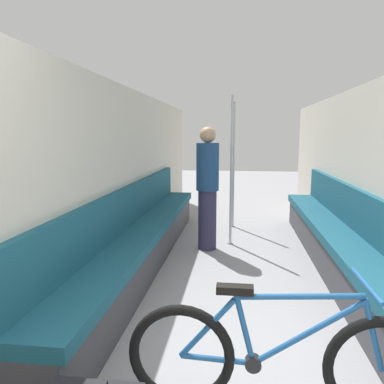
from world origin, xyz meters
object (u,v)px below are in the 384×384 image
(passenger_standing, at_px, (207,187))
(bicycle, at_px, (278,359))
(bench_seat_row_left, at_px, (143,240))
(bench_seat_row_right, at_px, (341,247))
(grab_pole_far, at_px, (231,174))
(grab_pole_near, at_px, (234,167))

(passenger_standing, bearing_deg, bicycle, 49.94)
(bench_seat_row_left, relative_size, passenger_standing, 3.06)
(bench_seat_row_right, height_order, grab_pole_far, grab_pole_far)
(passenger_standing, bearing_deg, bench_seat_row_right, 101.08)
(bench_seat_row_left, bearing_deg, grab_pole_near, 63.95)
(bicycle, height_order, grab_pole_far, grab_pole_far)
(grab_pole_near, height_order, passenger_standing, grab_pole_near)
(grab_pole_near, bearing_deg, passenger_standing, -104.15)
(bicycle, distance_m, passenger_standing, 3.09)
(bicycle, xyz_separation_m, passenger_standing, (-0.63, 2.98, 0.52))
(grab_pole_near, relative_size, grab_pole_far, 1.00)
(grab_pole_far, bearing_deg, grab_pole_near, 89.01)
(bench_seat_row_left, bearing_deg, grab_pole_far, 46.56)
(bench_seat_row_right, relative_size, grab_pole_near, 2.44)
(bench_seat_row_left, height_order, bench_seat_row_right, same)
(bench_seat_row_right, height_order, passenger_standing, passenger_standing)
(bench_seat_row_right, distance_m, grab_pole_near, 2.49)
(bench_seat_row_left, bearing_deg, bench_seat_row_right, 0.00)
(bench_seat_row_left, distance_m, bicycle, 2.56)
(bench_seat_row_left, relative_size, grab_pole_near, 2.44)
(grab_pole_near, bearing_deg, bench_seat_row_right, -59.68)
(bench_seat_row_left, bearing_deg, bicycle, -59.07)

